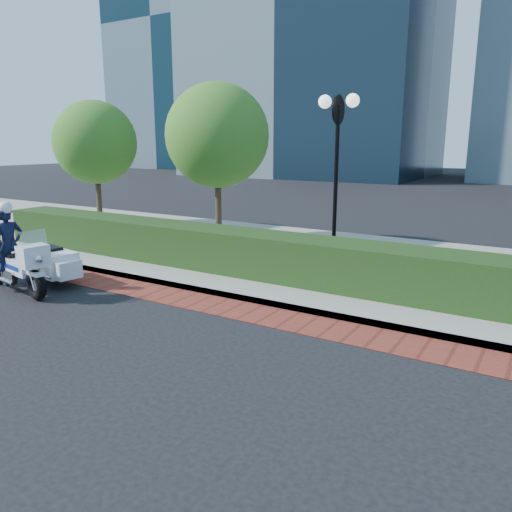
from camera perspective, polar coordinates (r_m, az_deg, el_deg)
The scene contains 9 objects.
ground at distance 9.17m, azimuth -10.23°, elevation -8.14°, with size 120.00×120.00×0.00m, color black.
brick_strip at distance 10.26m, azimuth -4.65°, elevation -5.62°, with size 60.00×1.00×0.01m, color maroon.
sidewalk at distance 13.98m, azimuth 6.26°, elevation -0.31°, with size 60.00×8.00×0.15m, color gray.
hedge_main at distance 11.78m, azimuth 1.31°, elevation 0.12°, with size 18.00×1.20×1.00m, color black.
lamppost at distance 12.48m, azimuth 9.21°, elevation 11.38°, with size 1.02×0.70×4.21m.
tree_a at distance 19.57m, azimuth -17.92°, elevation 12.24°, with size 3.00×3.00×4.58m.
tree_b at distance 15.83m, azimuth -4.46°, elevation 13.54°, with size 3.20×3.20×4.89m.
tower_far_left at distance 68.35m, azimuth -7.61°, elevation 24.48°, with size 16.00×14.00×34.00m, color black.
police_motorcycle at distance 12.38m, azimuth -24.51°, elevation -0.25°, with size 2.48×1.95×2.01m.
Camera 1 is at (5.78, -6.33, 3.28)m, focal length 35.00 mm.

